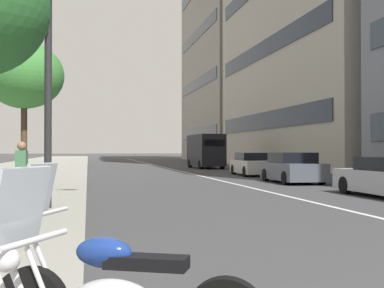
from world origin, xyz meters
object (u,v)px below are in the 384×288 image
at_px(car_approaching_light, 292,168).
at_px(pedestrian_on_plaza, 22,174).
at_px(street_tree_far_plaza, 24,76).
at_px(street_lamp_with_banners, 65,19).
at_px(delivery_van_ahead, 206,150).
at_px(car_following_behind, 253,165).

distance_m(car_approaching_light, pedestrian_on_plaza, 14.48).
relative_size(street_tree_far_plaza, pedestrian_on_plaza, 3.21).
xyz_separation_m(street_lamp_with_banners, pedestrian_on_plaza, (0.52, 1.08, -3.86)).
height_order(delivery_van_ahead, street_tree_far_plaza, street_tree_far_plaza).
bearing_deg(street_tree_far_plaza, street_lamp_with_banners, -164.12).
height_order(car_following_behind, street_tree_far_plaza, street_tree_far_plaza).
bearing_deg(car_approaching_light, street_lamp_with_banners, 135.55).
bearing_deg(car_approaching_light, delivery_van_ahead, 1.16).
xyz_separation_m(car_following_behind, pedestrian_on_plaza, (-16.00, 11.49, 0.31)).
distance_m(street_lamp_with_banners, street_tree_far_plaza, 6.10).
relative_size(delivery_van_ahead, street_tree_far_plaza, 1.07).
xyz_separation_m(car_approaching_light, pedestrian_on_plaza, (-9.18, 11.19, 0.29)).
height_order(delivery_van_ahead, pedestrian_on_plaza, delivery_van_ahead).
bearing_deg(delivery_van_ahead, street_lamp_with_banners, 158.91).
bearing_deg(delivery_van_ahead, car_following_behind, 179.25).
relative_size(car_approaching_light, pedestrian_on_plaza, 2.62).
relative_size(car_following_behind, delivery_van_ahead, 0.79).
distance_m(car_approaching_light, street_tree_far_plaza, 12.88).
bearing_deg(street_lamp_with_banners, street_tree_far_plaza, 15.88).
height_order(car_approaching_light, pedestrian_on_plaza, pedestrian_on_plaza).
distance_m(delivery_van_ahead, street_tree_far_plaza, 25.85).
xyz_separation_m(street_lamp_with_banners, street_tree_far_plaza, (5.83, 1.66, -0.63)).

